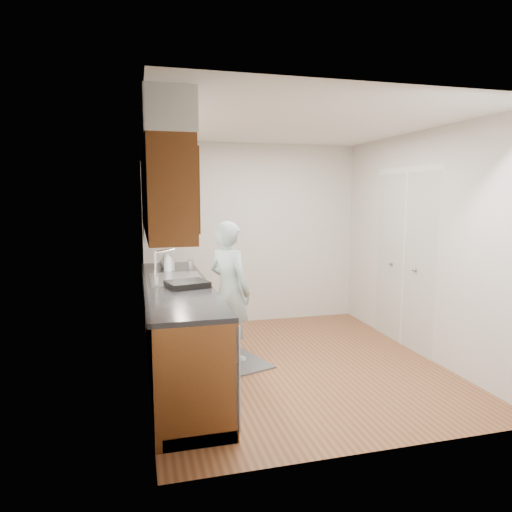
{
  "coord_description": "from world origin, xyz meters",
  "views": [
    {
      "loc": [
        -1.57,
        -4.44,
        1.8
      ],
      "look_at": [
        -0.34,
        0.25,
        1.14
      ],
      "focal_mm": 32.0,
      "sensor_mm": 36.0,
      "label": 1
    }
  ],
  "objects_px": {
    "soap_bottle_a": "(168,262)",
    "soap_bottle_b": "(171,263)",
    "soda_can": "(191,265)",
    "steel_can": "(190,266)",
    "dish_rack": "(187,284)",
    "soap_bottle_c": "(164,261)",
    "person": "(229,282)"
  },
  "relations": [
    {
      "from": "person",
      "to": "soap_bottle_c",
      "type": "height_order",
      "value": "person"
    },
    {
      "from": "soap_bottle_b",
      "to": "soap_bottle_c",
      "type": "height_order",
      "value": "soap_bottle_b"
    },
    {
      "from": "soap_bottle_a",
      "to": "soap_bottle_b",
      "type": "xyz_separation_m",
      "value": [
        0.05,
        0.13,
        -0.04
      ]
    },
    {
      "from": "soap_bottle_c",
      "to": "steel_can",
      "type": "height_order",
      "value": "soap_bottle_c"
    },
    {
      "from": "soap_bottle_b",
      "to": "soap_bottle_c",
      "type": "relative_size",
      "value": 1.07
    },
    {
      "from": "soda_can",
      "to": "soap_bottle_b",
      "type": "bearing_deg",
      "value": 178.84
    },
    {
      "from": "soda_can",
      "to": "steel_can",
      "type": "height_order",
      "value": "steel_can"
    },
    {
      "from": "steel_can",
      "to": "soda_can",
      "type": "bearing_deg",
      "value": 81.28
    },
    {
      "from": "person",
      "to": "soda_can",
      "type": "height_order",
      "value": "person"
    },
    {
      "from": "steel_can",
      "to": "dish_rack",
      "type": "relative_size",
      "value": 0.34
    },
    {
      "from": "person",
      "to": "steel_can",
      "type": "relative_size",
      "value": 14.0
    },
    {
      "from": "soap_bottle_c",
      "to": "soap_bottle_b",
      "type": "bearing_deg",
      "value": -75.73
    },
    {
      "from": "soap_bottle_a",
      "to": "soda_can",
      "type": "bearing_deg",
      "value": 26.07
    },
    {
      "from": "soap_bottle_c",
      "to": "soda_can",
      "type": "distance_m",
      "value": 0.37
    },
    {
      "from": "person",
      "to": "steel_can",
      "type": "bearing_deg",
      "value": 10.59
    },
    {
      "from": "soap_bottle_a",
      "to": "soda_can",
      "type": "relative_size",
      "value": 2.09
    },
    {
      "from": "person",
      "to": "soap_bottle_b",
      "type": "bearing_deg",
      "value": 17.89
    },
    {
      "from": "soap_bottle_b",
      "to": "dish_rack",
      "type": "relative_size",
      "value": 0.47
    },
    {
      "from": "soap_bottle_c",
      "to": "steel_can",
      "type": "bearing_deg",
      "value": -49.6
    },
    {
      "from": "soap_bottle_a",
      "to": "dish_rack",
      "type": "relative_size",
      "value": 0.68
    },
    {
      "from": "soda_can",
      "to": "dish_rack",
      "type": "distance_m",
      "value": 0.98
    },
    {
      "from": "person",
      "to": "soap_bottle_b",
      "type": "height_order",
      "value": "person"
    },
    {
      "from": "soap_bottle_a",
      "to": "steel_can",
      "type": "height_order",
      "value": "soap_bottle_a"
    },
    {
      "from": "soap_bottle_a",
      "to": "soap_bottle_c",
      "type": "height_order",
      "value": "soap_bottle_a"
    },
    {
      "from": "soap_bottle_c",
      "to": "dish_rack",
      "type": "relative_size",
      "value": 0.44
    },
    {
      "from": "soap_bottle_a",
      "to": "soap_bottle_b",
      "type": "height_order",
      "value": "soap_bottle_a"
    },
    {
      "from": "soap_bottle_b",
      "to": "soap_bottle_c",
      "type": "bearing_deg",
      "value": 104.27
    },
    {
      "from": "person",
      "to": "soap_bottle_c",
      "type": "xyz_separation_m",
      "value": [
        -0.64,
        0.7,
        0.15
      ]
    },
    {
      "from": "soap_bottle_b",
      "to": "soda_can",
      "type": "distance_m",
      "value": 0.22
    },
    {
      "from": "dish_rack",
      "to": "soda_can",
      "type": "bearing_deg",
      "value": 67.02
    },
    {
      "from": "soap_bottle_c",
      "to": "steel_can",
      "type": "xyz_separation_m",
      "value": [
        0.27,
        -0.32,
        -0.02
      ]
    },
    {
      "from": "steel_can",
      "to": "soap_bottle_a",
      "type": "bearing_deg",
      "value": -167.52
    }
  ]
}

